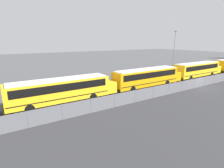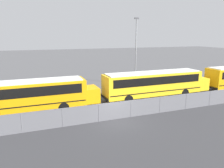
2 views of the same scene
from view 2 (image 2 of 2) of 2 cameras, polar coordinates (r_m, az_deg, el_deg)
The scene contains 6 objects.
ground_plane at distance 19.61m, azimuth 0.84°, elevation -9.19°, with size 200.00×200.00×0.00m, color #4C4C4F.
road_strip at distance 14.76m, azimuth 9.97°, elevation -17.16°, with size 159.45×12.00×0.01m.
fence at distance 19.32m, azimuth 0.86°, elevation -6.95°, with size 125.52×0.07×1.60m.
school_bus_3 at distance 22.05m, azimuth -21.97°, elevation -2.54°, with size 13.57×2.53×3.13m.
school_bus_4 at distance 26.16m, azimuth 11.27°, elevation 0.43°, with size 13.57×2.53×3.13m.
light_pole at distance 32.29m, azimuth 6.27°, elevation 8.95°, with size 0.60×0.24×9.72m.
Camera 2 is at (-6.81, -16.88, 7.30)m, focal length 35.00 mm.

